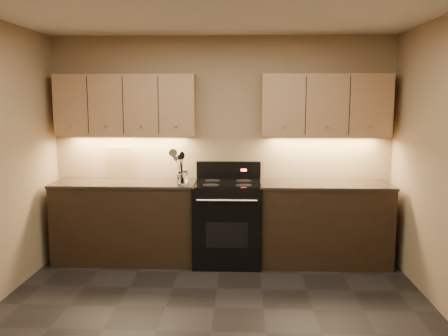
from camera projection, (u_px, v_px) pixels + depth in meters
The scene contains 14 objects.
floor at pixel (211, 332), 3.84m from camera, with size 4.00×4.00×0.00m, color black.
wall_back at pixel (222, 148), 5.63m from camera, with size 4.00×0.04×2.60m, color #A07E5E.
counter_left at pixel (126, 221), 5.50m from camera, with size 1.62×0.62×0.93m.
counter_right at pixel (324, 223), 5.41m from camera, with size 1.46×0.62×0.93m.
stove at pixel (228, 222), 5.43m from camera, with size 0.76×0.68×1.14m.
upper_cab_left at pixel (126, 105), 5.46m from camera, with size 1.60×0.30×0.70m, color tan.
upper_cab_right at pixel (325, 105), 5.36m from camera, with size 1.44×0.30×0.70m, color tan.
outlet_plate at pixel (114, 162), 5.70m from camera, with size 0.09×0.01×0.12m, color #B2B5BA.
utensil_crock at pixel (183, 178), 5.26m from camera, with size 0.14×0.14×0.15m.
cutting_board at pixel (120, 162), 5.67m from camera, with size 0.30×0.02×0.38m, color #D9B874.
black_spoon at pixel (182, 167), 5.27m from camera, with size 0.06×0.06×0.34m, color black, non-canonical shape.
black_turner at pixel (183, 169), 5.22m from camera, with size 0.08×0.08×0.33m, color black, non-canonical shape.
steel_spatula at pixel (184, 168), 5.26m from camera, with size 0.08×0.08×0.33m, color silver, non-canonical shape.
steel_skimmer at pixel (185, 166), 5.22m from camera, with size 0.09×0.09×0.39m, color silver, non-canonical shape.
Camera 1 is at (0.25, -3.60, 1.86)m, focal length 38.00 mm.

